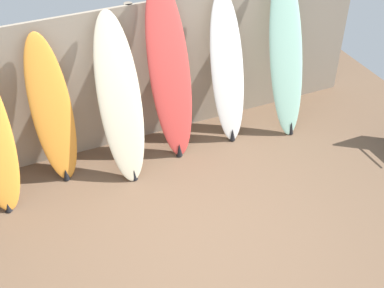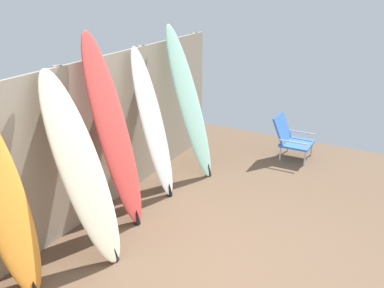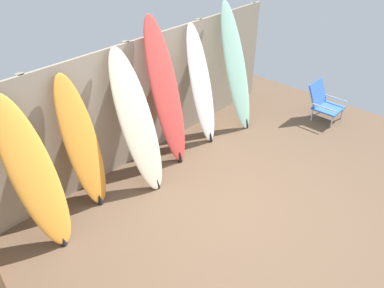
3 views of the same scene
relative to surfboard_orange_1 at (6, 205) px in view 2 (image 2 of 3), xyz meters
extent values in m
plane|color=brown|center=(1.06, -1.71, -0.86)|extent=(7.68, 7.68, 0.00)
cube|color=gray|center=(1.06, 0.29, 0.04)|extent=(6.08, 0.04, 1.80)
cylinder|color=gray|center=(1.06, 0.33, 0.04)|extent=(0.10, 0.10, 1.80)
cylinder|color=gray|center=(2.50, 0.33, 0.04)|extent=(0.10, 0.10, 1.80)
cylinder|color=gray|center=(3.94, 0.33, 0.04)|extent=(0.10, 0.10, 1.80)
ellipsoid|color=orange|center=(0.00, 0.00, 0.01)|extent=(0.49, 0.48, 1.74)
cone|color=black|center=(0.00, -0.18, -0.78)|extent=(0.08, 0.08, 0.15)
ellipsoid|color=beige|center=(0.73, -0.17, 0.07)|extent=(0.54, 0.81, 1.85)
cone|color=black|center=(0.73, -0.50, -0.78)|extent=(0.08, 0.08, 0.13)
ellipsoid|color=#D13D38|center=(1.38, -0.06, 0.21)|extent=(0.56, 0.63, 2.13)
cone|color=black|center=(1.38, -0.31, -0.76)|extent=(0.08, 0.08, 0.17)
ellipsoid|color=white|center=(2.12, -0.07, 0.07)|extent=(0.45, 0.53, 1.87)
cone|color=black|center=(2.12, -0.29, -0.77)|extent=(0.08, 0.08, 0.16)
ellipsoid|color=#9ED6BC|center=(2.89, -0.16, 0.16)|extent=(0.51, 0.76, 2.05)
cone|color=black|center=(2.89, -0.47, -0.76)|extent=(0.08, 0.08, 0.18)
cylinder|color=silver|center=(3.88, -1.56, -0.75)|extent=(0.02, 0.02, 0.22)
cylinder|color=silver|center=(4.29, -1.56, -0.75)|extent=(0.02, 0.02, 0.22)
cylinder|color=silver|center=(3.88, -1.18, -0.75)|extent=(0.02, 0.02, 0.22)
cylinder|color=silver|center=(4.29, -1.18, -0.75)|extent=(0.02, 0.02, 0.22)
cube|color=blue|center=(4.09, -1.37, -0.62)|extent=(0.48, 0.44, 0.03)
cube|color=blue|center=(4.09, -1.13, -0.43)|extent=(0.46, 0.20, 0.43)
cylinder|color=silver|center=(3.85, -1.37, -0.52)|extent=(0.02, 0.44, 0.02)
cylinder|color=silver|center=(4.33, -1.37, -0.52)|extent=(0.02, 0.44, 0.02)
camera|label=1|loc=(-0.54, -5.07, 3.32)|focal=50.00mm
camera|label=2|loc=(-1.99, -2.83, 1.78)|focal=40.00mm
camera|label=3|loc=(-1.90, -3.54, 2.52)|focal=35.00mm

